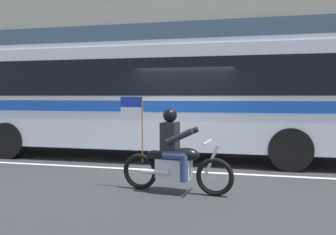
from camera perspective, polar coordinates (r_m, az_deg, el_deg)
ground_plane at (r=9.06m, az=2.45°, el=-7.90°), size 60.00×60.00×0.00m
sidewalk_curb at (r=14.04m, az=6.29°, el=-3.55°), size 28.00×3.80×0.15m
lane_center_stripe at (r=8.49m, az=1.70°, el=-8.65°), size 26.60×0.14×0.01m
transit_bus at (r=10.28m, az=-1.93°, el=4.02°), size 13.15×2.64×3.22m
motorcycle_with_rider at (r=6.55m, az=1.11°, el=-6.36°), size 2.19×0.65×1.78m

